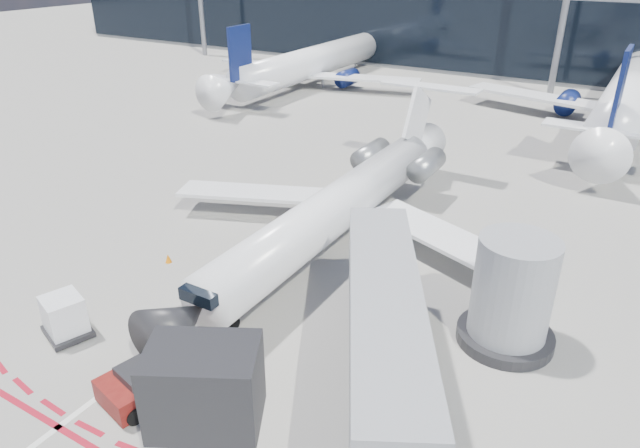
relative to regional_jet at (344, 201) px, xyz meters
The scene contains 11 objects.
ground 6.69m from the regional_jet, 106.04° to the right, with size 260.00×260.00×0.00m, color slate.
apron_centerline 4.95m from the regional_jet, 113.25° to the right, with size 0.25×40.00×0.01m, color silver.
apron_stop_bar 17.77m from the regional_jet, 95.65° to the right, with size 14.00×0.25×0.01m, color maroon.
terminal_building 59.29m from the regional_jet, 91.69° to the left, with size 150.00×24.15×24.00m.
jet_bridge 12.14m from the regional_jet, 48.34° to the right, with size 10.03×15.20×4.90m.
regional_jet is the anchor object (origin of this frame).
pushback_tug 14.83m from the regional_jet, 91.02° to the right, with size 2.80×5.26×1.34m.
uld_container 15.16m from the regional_jet, 112.90° to the right, with size 2.41×2.23×1.85m.
safety_cone_left 9.95m from the regional_jet, 132.83° to the right, with size 0.34×0.34×0.47m, color orange.
bg_airliner_0 39.97m from the regional_jet, 124.01° to the left, with size 31.41×33.25×10.16m, color white, non-canonical shape.
bg_airliner_1 35.55m from the regional_jet, 71.44° to the left, with size 34.22×36.23×11.07m, color white, non-canonical shape.
Camera 1 is at (15.28, -19.43, 15.05)m, focal length 32.00 mm.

